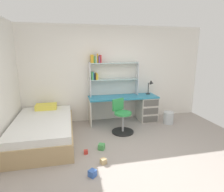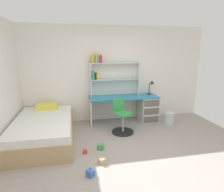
# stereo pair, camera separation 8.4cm
# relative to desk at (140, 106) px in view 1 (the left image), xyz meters

# --- Properties ---
(ground_plane) EXTENTS (5.45, 5.60, 0.02)m
(ground_plane) POSITION_rel_desk_xyz_m (-0.86, -1.99, -0.41)
(ground_plane) COLOR #9E938C
(room_shell) EXTENTS (5.45, 5.60, 2.54)m
(room_shell) POSITION_rel_desk_xyz_m (-2.00, -0.84, 0.87)
(room_shell) COLOR white
(room_shell) RESTS_ON ground_plane
(desk) EXTENTS (1.83, 0.58, 0.71)m
(desk) POSITION_rel_desk_xyz_m (0.00, 0.00, 0.00)
(desk) COLOR teal
(desk) RESTS_ON ground_plane
(bookshelf_hutch) EXTENTS (1.31, 0.22, 1.11)m
(bookshelf_hutch) POSITION_rel_desk_xyz_m (-0.88, 0.17, 0.97)
(bookshelf_hutch) COLOR silver
(bookshelf_hutch) RESTS_ON desk
(desk_lamp) EXTENTS (0.20, 0.17, 0.38)m
(desk_lamp) POSITION_rel_desk_xyz_m (0.34, 0.09, 0.56)
(desk_lamp) COLOR black
(desk_lamp) RESTS_ON desk
(swivel_chair) EXTENTS (0.52, 0.52, 0.79)m
(swivel_chair) POSITION_rel_desk_xyz_m (-0.69, -0.66, -0.09)
(swivel_chair) COLOR black
(swivel_chair) RESTS_ON ground_plane
(bed_platform) EXTENTS (1.22, 2.04, 0.60)m
(bed_platform) POSITION_rel_desk_xyz_m (-2.46, -0.72, -0.16)
(bed_platform) COLOR tan
(bed_platform) RESTS_ON ground_plane
(waste_bin) EXTENTS (0.27, 0.27, 0.32)m
(waste_bin) POSITION_rel_desk_xyz_m (0.67, -0.39, -0.24)
(waste_bin) COLOR silver
(waste_bin) RESTS_ON ground_plane
(toy_block_green_0) EXTENTS (0.15, 0.15, 0.11)m
(toy_block_green_0) POSITION_rel_desk_xyz_m (-1.31, -1.38, -0.34)
(toy_block_green_0) COLOR #479E51
(toy_block_green_0) RESTS_ON ground_plane
(toy_block_blue_1) EXTENTS (0.15, 0.15, 0.11)m
(toy_block_blue_1) POSITION_rel_desk_xyz_m (-1.58, -2.17, -0.35)
(toy_block_blue_1) COLOR #3860B7
(toy_block_blue_1) RESTS_ON ground_plane
(toy_block_natural_2) EXTENTS (0.12, 0.12, 0.09)m
(toy_block_natural_2) POSITION_rel_desk_xyz_m (-1.36, -1.87, -0.36)
(toy_block_natural_2) COLOR tan
(toy_block_natural_2) RESTS_ON ground_plane
(toy_block_red_3) EXTENTS (0.07, 0.07, 0.07)m
(toy_block_red_3) POSITION_rel_desk_xyz_m (-1.62, -1.47, -0.37)
(toy_block_red_3) COLOR red
(toy_block_red_3) RESTS_ON ground_plane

